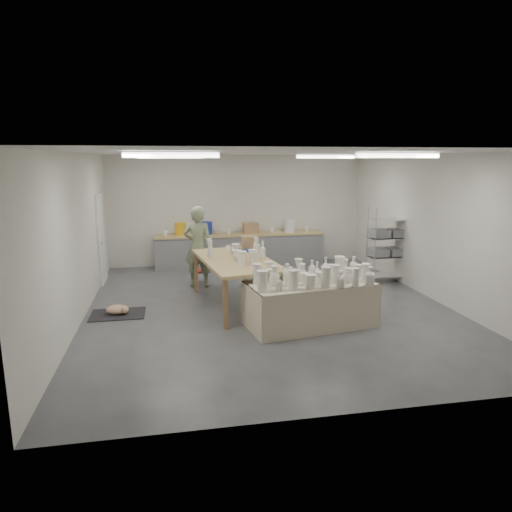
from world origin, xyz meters
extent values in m
plane|color=#424449|center=(0.00, 0.00, 0.00)|extent=(8.00, 8.00, 0.00)
cube|color=white|center=(0.00, 0.00, 2.99)|extent=(7.00, 8.00, 0.02)
cube|color=silver|center=(0.00, 4.00, 1.50)|extent=(7.00, 0.02, 3.00)
cube|color=silver|center=(0.00, -4.00, 1.50)|extent=(7.00, 0.02, 3.00)
cube|color=silver|center=(-3.50, 0.00, 1.50)|extent=(0.02, 8.00, 3.00)
cube|color=silver|center=(3.50, 0.00, 1.50)|extent=(0.02, 8.00, 3.00)
cube|color=white|center=(-3.47, 2.60, 1.05)|extent=(0.05, 0.90, 2.10)
cube|color=white|center=(-1.80, -1.50, 2.94)|extent=(1.40, 0.12, 0.08)
cube|color=white|center=(1.80, -1.50, 2.94)|extent=(1.40, 0.12, 0.08)
cube|color=white|center=(-1.80, 2.00, 2.94)|extent=(1.40, 0.12, 0.08)
cube|color=white|center=(1.80, 2.00, 2.94)|extent=(1.40, 0.12, 0.08)
cube|color=tan|center=(0.00, 3.68, 0.87)|extent=(4.60, 0.60, 0.06)
cube|color=slate|center=(0.00, 3.68, 0.42)|extent=(4.60, 0.55, 0.84)
cylinder|color=gold|center=(-1.60, 3.68, 1.07)|extent=(0.30, 0.30, 0.34)
cylinder|color=navy|center=(-0.90, 3.68, 1.07)|extent=(0.30, 0.30, 0.34)
cylinder|color=white|center=(1.40, 3.68, 1.07)|extent=(0.30, 0.30, 0.34)
cube|color=olive|center=(0.30, 3.68, 1.04)|extent=(0.40, 0.30, 0.28)
cylinder|color=white|center=(-2.00, 3.68, 0.97)|extent=(0.10, 0.10, 0.14)
cylinder|color=white|center=(-0.30, 3.68, 0.97)|extent=(0.10, 0.10, 0.14)
cylinder|color=white|center=(0.90, 3.68, 0.97)|extent=(0.10, 0.10, 0.14)
cylinder|color=white|center=(1.90, 3.68, 0.97)|extent=(0.10, 0.10, 0.14)
cylinder|color=silver|center=(2.78, 1.18, 0.90)|extent=(0.02, 0.02, 1.80)
cylinder|color=silver|center=(3.62, 1.18, 0.90)|extent=(0.02, 0.02, 1.80)
cylinder|color=silver|center=(2.78, 1.62, 0.90)|extent=(0.02, 0.02, 1.80)
cylinder|color=silver|center=(3.62, 1.62, 0.90)|extent=(0.02, 0.02, 1.80)
cube|color=silver|center=(3.20, 1.40, 0.15)|extent=(0.88, 0.48, 0.02)
cube|color=silver|center=(3.20, 1.40, 0.60)|extent=(0.88, 0.48, 0.02)
cube|color=silver|center=(3.20, 1.40, 1.05)|extent=(0.88, 0.48, 0.02)
cube|color=silver|center=(3.20, 1.40, 1.50)|extent=(0.88, 0.48, 0.02)
cube|color=slate|center=(2.98, 1.40, 0.72)|extent=(0.38, 0.42, 0.18)
cube|color=slate|center=(3.42, 1.40, 0.72)|extent=(0.38, 0.42, 0.18)
cube|color=slate|center=(2.98, 1.40, 1.17)|extent=(0.38, 0.42, 0.18)
cube|color=slate|center=(3.42, 1.40, 1.17)|extent=(0.38, 0.42, 0.18)
cube|color=olive|center=(0.51, -1.14, 0.34)|extent=(2.08, 1.18, 0.68)
cube|color=beige|center=(0.51, -1.14, 0.76)|extent=(2.35, 1.38, 0.03)
cube|color=beige|center=(0.51, -1.64, 0.39)|extent=(2.19, 0.37, 0.78)
cube|color=beige|center=(0.51, -0.63, 0.39)|extent=(2.19, 0.37, 0.78)
cube|color=tan|center=(-0.60, 0.22, 0.92)|extent=(1.63, 2.70, 0.06)
cube|color=olive|center=(-1.17, -0.98, 0.45)|extent=(0.08, 0.08, 0.89)
cube|color=olive|center=(-0.04, -0.98, 0.45)|extent=(0.08, 0.08, 0.89)
cube|color=olive|center=(-1.17, 1.42, 0.45)|extent=(0.08, 0.08, 0.89)
cube|color=olive|center=(-0.04, 1.42, 0.45)|extent=(0.08, 0.08, 0.89)
ellipsoid|color=silver|center=(-0.50, 0.80, 1.00)|extent=(0.26, 0.26, 0.12)
cylinder|color=navy|center=(-0.27, 0.95, 0.97)|extent=(0.26, 0.26, 0.03)
cylinder|color=white|center=(-0.65, 1.06, 1.01)|extent=(0.11, 0.11, 0.12)
cube|color=olive|center=(-0.16, 1.23, 1.09)|extent=(0.32, 0.26, 0.28)
cube|color=black|center=(-2.90, 0.06, 0.01)|extent=(1.00, 0.70, 0.02)
ellipsoid|color=white|center=(-2.90, 0.06, 0.11)|extent=(0.47, 0.38, 0.17)
sphere|color=white|center=(-2.76, -0.03, 0.12)|extent=(0.15, 0.15, 0.15)
imported|color=gray|center=(-1.25, 1.76, 0.93)|extent=(0.79, 0.65, 1.86)
cylinder|color=#A42217|center=(-1.25, 2.03, 0.30)|extent=(0.39, 0.39, 0.04)
cylinder|color=silver|center=(-1.12, 2.01, 0.14)|extent=(0.02, 0.02, 0.29)
cylinder|color=silver|center=(-1.30, 2.16, 0.14)|extent=(0.02, 0.02, 0.29)
cylinder|color=silver|center=(-1.34, 1.93, 0.14)|extent=(0.02, 0.02, 0.29)
camera|label=1|loc=(-1.86, -8.48, 2.88)|focal=32.00mm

